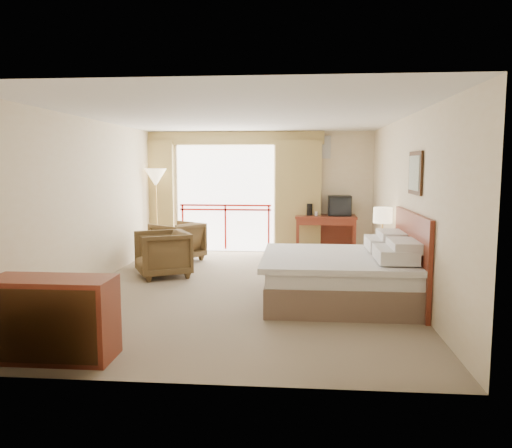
# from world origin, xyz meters

# --- Properties ---
(floor) EXTENTS (7.00, 7.00, 0.00)m
(floor) POSITION_xyz_m (0.00, 0.00, 0.00)
(floor) COLOR #82735D
(floor) RESTS_ON ground
(ceiling) EXTENTS (7.00, 7.00, 0.00)m
(ceiling) POSITION_xyz_m (0.00, 0.00, 2.70)
(ceiling) COLOR white
(ceiling) RESTS_ON wall_back
(wall_back) EXTENTS (5.00, 0.00, 5.00)m
(wall_back) POSITION_xyz_m (0.00, 3.50, 1.35)
(wall_back) COLOR beige
(wall_back) RESTS_ON ground
(wall_front) EXTENTS (5.00, 0.00, 5.00)m
(wall_front) POSITION_xyz_m (0.00, -3.50, 1.35)
(wall_front) COLOR beige
(wall_front) RESTS_ON ground
(wall_left) EXTENTS (0.00, 7.00, 7.00)m
(wall_left) POSITION_xyz_m (-2.50, 0.00, 1.35)
(wall_left) COLOR beige
(wall_left) RESTS_ON ground
(wall_right) EXTENTS (0.00, 7.00, 7.00)m
(wall_right) POSITION_xyz_m (2.50, 0.00, 1.35)
(wall_right) COLOR beige
(wall_right) RESTS_ON ground
(balcony_door) EXTENTS (2.40, 0.00, 2.40)m
(balcony_door) POSITION_xyz_m (-0.80, 3.48, 1.20)
(balcony_door) COLOR white
(balcony_door) RESTS_ON wall_back
(balcony_railing) EXTENTS (2.09, 0.03, 1.02)m
(balcony_railing) POSITION_xyz_m (-0.80, 3.46, 0.81)
(balcony_railing) COLOR #B1160F
(balcony_railing) RESTS_ON wall_back
(curtain_left) EXTENTS (1.00, 0.26, 2.50)m
(curtain_left) POSITION_xyz_m (-2.45, 3.35, 1.25)
(curtain_left) COLOR olive
(curtain_left) RESTS_ON wall_back
(curtain_right) EXTENTS (1.00, 0.26, 2.50)m
(curtain_right) POSITION_xyz_m (0.85, 3.35, 1.25)
(curtain_right) COLOR olive
(curtain_right) RESTS_ON wall_back
(valance) EXTENTS (4.40, 0.22, 0.28)m
(valance) POSITION_xyz_m (-0.80, 3.38, 2.55)
(valance) COLOR olive
(valance) RESTS_ON wall_back
(hvac_vent) EXTENTS (0.50, 0.04, 0.50)m
(hvac_vent) POSITION_xyz_m (1.30, 3.47, 2.35)
(hvac_vent) COLOR silver
(hvac_vent) RESTS_ON wall_back
(bed) EXTENTS (2.13, 2.06, 0.97)m
(bed) POSITION_xyz_m (1.50, -0.60, 0.38)
(bed) COLOR brown
(bed) RESTS_ON floor
(headboard) EXTENTS (0.06, 2.10, 1.30)m
(headboard) POSITION_xyz_m (2.46, -0.60, 0.65)
(headboard) COLOR maroon
(headboard) RESTS_ON wall_right
(framed_art) EXTENTS (0.04, 0.72, 0.60)m
(framed_art) POSITION_xyz_m (2.47, -0.60, 1.85)
(framed_art) COLOR black
(framed_art) RESTS_ON wall_right
(nightstand) EXTENTS (0.49, 0.58, 0.67)m
(nightstand) POSITION_xyz_m (2.28, 0.78, 0.33)
(nightstand) COLOR maroon
(nightstand) RESTS_ON floor
(table_lamp) EXTENTS (0.32, 0.32, 0.56)m
(table_lamp) POSITION_xyz_m (2.28, 0.83, 1.10)
(table_lamp) COLOR tan
(table_lamp) RESTS_ON nightstand
(phone) EXTENTS (0.22, 0.20, 0.08)m
(phone) POSITION_xyz_m (2.23, 0.63, 0.71)
(phone) COLOR black
(phone) RESTS_ON nightstand
(desk) EXTENTS (1.32, 0.64, 0.86)m
(desk) POSITION_xyz_m (1.45, 3.25, 0.67)
(desk) COLOR maroon
(desk) RESTS_ON floor
(tv) EXTENTS (0.49, 0.39, 0.44)m
(tv) POSITION_xyz_m (1.75, 3.19, 1.08)
(tv) COLOR black
(tv) RESTS_ON desk
(coffee_maker) EXTENTS (0.15, 0.15, 0.27)m
(coffee_maker) POSITION_xyz_m (1.10, 3.20, 0.99)
(coffee_maker) COLOR black
(coffee_maker) RESTS_ON desk
(cup) EXTENTS (0.08, 0.08, 0.09)m
(cup) POSITION_xyz_m (1.25, 3.15, 0.90)
(cup) COLOR white
(cup) RESTS_ON desk
(wastebasket) EXTENTS (0.30, 0.30, 0.30)m
(wastebasket) POSITION_xyz_m (0.87, 2.45, 0.15)
(wastebasket) COLOR black
(wastebasket) RESTS_ON floor
(armchair_far) EXTENTS (1.20, 1.20, 0.80)m
(armchair_far) POSITION_xyz_m (-1.61, 2.22, 0.00)
(armchair_far) COLOR #463219
(armchair_far) RESTS_ON floor
(armchair_near) EXTENTS (1.19, 1.18, 0.81)m
(armchair_near) POSITION_xyz_m (-1.52, 0.77, 0.00)
(armchair_near) COLOR #463219
(armchair_near) RESTS_ON floor
(side_table) EXTENTS (0.53, 0.53, 0.58)m
(side_table) POSITION_xyz_m (-1.91, 1.29, 0.40)
(side_table) COLOR black
(side_table) RESTS_ON floor
(book) EXTENTS (0.15, 0.20, 0.02)m
(book) POSITION_xyz_m (-1.91, 1.29, 0.59)
(book) COLOR white
(book) RESTS_ON side_table
(floor_lamp) EXTENTS (0.48, 0.48, 1.88)m
(floor_lamp) POSITION_xyz_m (-2.25, 2.94, 1.62)
(floor_lamp) COLOR tan
(floor_lamp) RESTS_ON floor
(dresser) EXTENTS (1.25, 0.53, 0.84)m
(dresser) POSITION_xyz_m (-1.62, -3.03, 0.42)
(dresser) COLOR maroon
(dresser) RESTS_ON floor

